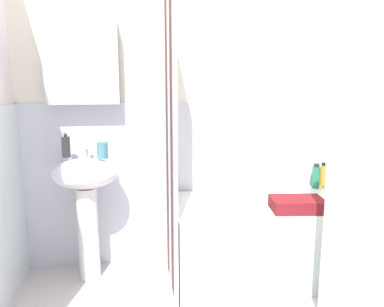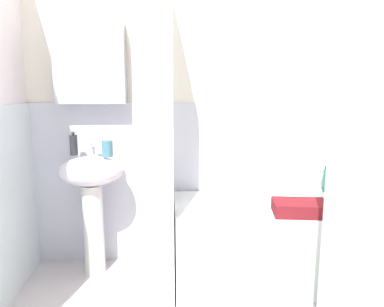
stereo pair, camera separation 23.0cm
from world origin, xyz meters
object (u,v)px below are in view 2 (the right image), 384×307
Objects in this scene: shampoo_bottle at (327,180)px; towel_folded at (300,208)px; sink at (92,189)px; lotion_bottle at (351,180)px; soap_dispenser at (74,145)px; toothbrush_cup at (107,149)px; conditioner_bottle at (335,179)px; bathtub at (279,241)px.

towel_folded is (-0.37, -0.48, -0.05)m from shampoo_bottle.
sink is 4.62× the size of lotion_bottle.
soap_dispenser is 1.50× the size of toothbrush_cup.
conditioner_bottle is (1.91, 0.06, -0.29)m from soap_dispenser.
conditioner_bottle is 0.07m from shampoo_bottle.
toothbrush_cup is at bearing -175.80° from shampoo_bottle.
toothbrush_cup reaches higher than bathtub.
bathtub is 0.76m from lotion_bottle.
shampoo_bottle is at bearing -162.92° from conditioner_bottle.
soap_dispenser is at bearing 148.68° from sink.
soap_dispenser reaches higher than bathtub.
soap_dispenser is 1.93m from conditioner_bottle.
lotion_bottle is 0.19m from shampoo_bottle.
toothbrush_cup is at bearing -175.25° from conditioner_bottle.
toothbrush_cup is (0.24, -0.08, -0.02)m from soap_dispenser.
lotion_bottle is 0.56× the size of towel_folded.
soap_dispenser reaches higher than sink.
toothbrush_cup reaches higher than towel_folded.
lotion_bottle is at bearing 23.44° from bathtub.
conditioner_bottle is at bearing 29.91° from bathtub.
sink is at bearing 173.39° from bathtub.
lotion_bottle is (0.62, 0.27, 0.35)m from bathtub.
sink is at bearing -176.44° from lotion_bottle.
toothbrush_cup is 1.81m from lotion_bottle.
towel_folded is (1.22, -0.36, -0.32)m from toothbrush_cup.
sink is 7.72× the size of toothbrush_cup.
toothbrush_cup is (0.12, 0.00, 0.28)m from sink.
sink is 2.59× the size of towel_folded.
conditioner_bottle is (0.50, 0.29, 0.36)m from bathtub.
shampoo_bottle is (-0.07, -0.02, -0.00)m from conditioner_bottle.
towel_folded reaches higher than bathtub.
toothbrush_cup is 1.69m from conditioner_bottle.
toothbrush_cup reaches higher than shampoo_bottle.
toothbrush_cup is at bearing -176.21° from lotion_bottle.
bathtub is 0.68m from conditioner_bottle.
shampoo_bottle reaches higher than lotion_bottle.
lotion_bottle is 0.95× the size of conditioner_bottle.
lotion_bottle is at bearing 3.79° from toothbrush_cup.
toothbrush_cup is 0.08× the size of bathtub.
soap_dispenser is 1.86m from shampoo_bottle.
sink is 1.72m from shampoo_bottle.
bathtub is 7.51× the size of shampoo_bottle.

